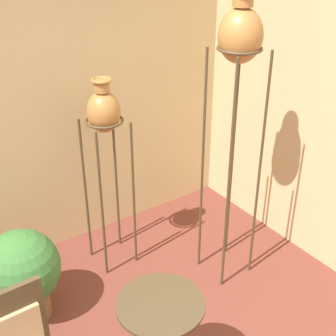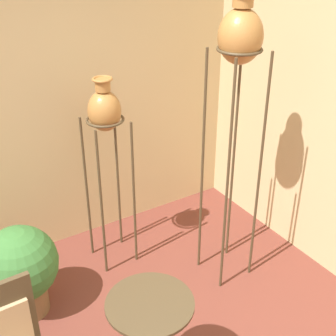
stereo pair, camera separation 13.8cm
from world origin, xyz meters
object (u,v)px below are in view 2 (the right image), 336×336
at_px(vase_stand_tall, 240,47).
at_px(potted_plant, 20,268).
at_px(side_table, 150,331).
at_px(vase_stand_medium, 105,118).

height_order(vase_stand_tall, potted_plant, vase_stand_tall).
bearing_deg(side_table, potted_plant, 110.94).
xyz_separation_m(vase_stand_tall, vase_stand_medium, (-0.69, 0.62, -0.55)).
height_order(vase_stand_tall, side_table, vase_stand_tall).
bearing_deg(side_table, vase_stand_medium, 73.23).
relative_size(side_table, potted_plant, 1.08).
xyz_separation_m(vase_stand_tall, potted_plant, (-1.51, 0.41, -1.43)).
height_order(side_table, potted_plant, side_table).
bearing_deg(vase_stand_medium, potted_plant, -165.16).
bearing_deg(potted_plant, vase_stand_medium, 14.84).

